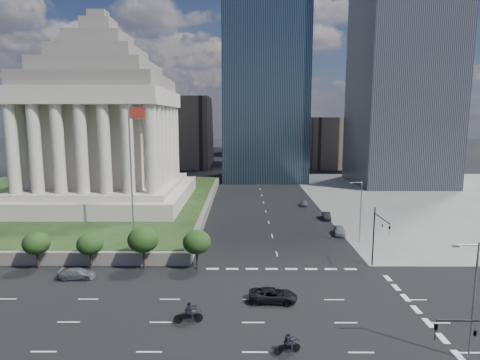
{
  "coord_description": "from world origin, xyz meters",
  "views": [
    {
      "loc": [
        -5.12,
        -36.35,
        19.64
      ],
      "look_at": [
        -5.36,
        13.07,
        12.01
      ],
      "focal_mm": 30.0,
      "sensor_mm": 36.0,
      "label": 1
    }
  ],
  "objects_px": {
    "street_lamp_south": "(472,295)",
    "motorcycle_trail": "(188,312)",
    "suv_grey": "(78,274)",
    "parked_sedan_far": "(304,203)",
    "parked_sedan_mid": "(326,216)",
    "motorcycle_lead": "(287,343)",
    "street_lamp_north": "(360,209)",
    "pickup_truck": "(273,295)",
    "flagpole": "(132,162)",
    "parked_sedan_near": "(340,231)",
    "traffic_signal_ne": "(379,231)",
    "war_memorial": "(103,110)"
  },
  "relations": [
    {
      "from": "street_lamp_north",
      "to": "suv_grey",
      "type": "bearing_deg",
      "value": -159.77
    },
    {
      "from": "flagpole",
      "to": "traffic_signal_ne",
      "type": "bearing_deg",
      "value": -16.71
    },
    {
      "from": "street_lamp_south",
      "to": "parked_sedan_near",
      "type": "height_order",
      "value": "street_lamp_south"
    },
    {
      "from": "parked_sedan_far",
      "to": "motorcycle_lead",
      "type": "distance_m",
      "value": 58.48
    },
    {
      "from": "traffic_signal_ne",
      "to": "parked_sedan_mid",
      "type": "height_order",
      "value": "traffic_signal_ne"
    },
    {
      "from": "suv_grey",
      "to": "parked_sedan_far",
      "type": "height_order",
      "value": "parked_sedan_far"
    },
    {
      "from": "motorcycle_trail",
      "to": "street_lamp_south",
      "type": "bearing_deg",
      "value": -23.05
    },
    {
      "from": "motorcycle_lead",
      "to": "motorcycle_trail",
      "type": "xyz_separation_m",
      "value": [
        -9.03,
        5.12,
        0.17
      ]
    },
    {
      "from": "suv_grey",
      "to": "parked_sedan_far",
      "type": "relative_size",
      "value": 1.14
    },
    {
      "from": "flagpole",
      "to": "parked_sedan_mid",
      "type": "relative_size",
      "value": 4.79
    },
    {
      "from": "traffic_signal_ne",
      "to": "street_lamp_south",
      "type": "xyz_separation_m",
      "value": [
        0.83,
        -19.7,
        0.41
      ]
    },
    {
      "from": "flagpole",
      "to": "motorcycle_lead",
      "type": "distance_m",
      "value": 37.69
    },
    {
      "from": "street_lamp_north",
      "to": "traffic_signal_ne",
      "type": "bearing_deg",
      "value": -94.19
    },
    {
      "from": "parked_sedan_mid",
      "to": "parked_sedan_far",
      "type": "relative_size",
      "value": 1.09
    },
    {
      "from": "parked_sedan_near",
      "to": "parked_sedan_mid",
      "type": "relative_size",
      "value": 1.06
    },
    {
      "from": "war_memorial",
      "to": "suv_grey",
      "type": "distance_m",
      "value": 43.53
    },
    {
      "from": "street_lamp_south",
      "to": "parked_sedan_near",
      "type": "distance_m",
      "value": 36.06
    },
    {
      "from": "traffic_signal_ne",
      "to": "suv_grey",
      "type": "relative_size",
      "value": 1.83
    },
    {
      "from": "street_lamp_north",
      "to": "suv_grey",
      "type": "height_order",
      "value": "street_lamp_north"
    },
    {
      "from": "suv_grey",
      "to": "motorcycle_lead",
      "type": "relative_size",
      "value": 1.82
    },
    {
      "from": "traffic_signal_ne",
      "to": "street_lamp_south",
      "type": "bearing_deg",
      "value": -87.59
    },
    {
      "from": "war_memorial",
      "to": "flagpole",
      "type": "distance_m",
      "value": 28.16
    },
    {
      "from": "parked_sedan_near",
      "to": "parked_sedan_far",
      "type": "xyz_separation_m",
      "value": [
        -2.5,
        22.74,
        -0.1
      ]
    },
    {
      "from": "traffic_signal_ne",
      "to": "pickup_truck",
      "type": "height_order",
      "value": "traffic_signal_ne"
    },
    {
      "from": "parked_sedan_near",
      "to": "parked_sedan_mid",
      "type": "xyz_separation_m",
      "value": [
        0.0,
        10.71,
        -0.07
      ]
    },
    {
      "from": "street_lamp_south",
      "to": "parked_sedan_mid",
      "type": "xyz_separation_m",
      "value": [
        -1.83,
        46.39,
        -4.97
      ]
    },
    {
      "from": "war_memorial",
      "to": "pickup_truck",
      "type": "relative_size",
      "value": 7.44
    },
    {
      "from": "street_lamp_north",
      "to": "pickup_truck",
      "type": "distance_m",
      "value": 25.9
    },
    {
      "from": "motorcycle_trail",
      "to": "suv_grey",
      "type": "bearing_deg",
      "value": 135.77
    },
    {
      "from": "war_memorial",
      "to": "pickup_truck",
      "type": "height_order",
      "value": "war_memorial"
    },
    {
      "from": "war_memorial",
      "to": "parked_sedan_far",
      "type": "xyz_separation_m",
      "value": [
        43.0,
        4.43,
        -20.75
      ]
    },
    {
      "from": "traffic_signal_ne",
      "to": "parked_sedan_near",
      "type": "distance_m",
      "value": 16.64
    },
    {
      "from": "flagpole",
      "to": "parked_sedan_far",
      "type": "distance_m",
      "value": 43.75
    },
    {
      "from": "motorcycle_lead",
      "to": "parked_sedan_mid",
      "type": "bearing_deg",
      "value": 56.36
    },
    {
      "from": "street_lamp_south",
      "to": "motorcycle_lead",
      "type": "height_order",
      "value": "street_lamp_south"
    },
    {
      "from": "parked_sedan_mid",
      "to": "motorcycle_lead",
      "type": "distance_m",
      "value": 47.29
    },
    {
      "from": "war_memorial",
      "to": "flagpole",
      "type": "height_order",
      "value": "war_memorial"
    },
    {
      "from": "street_lamp_south",
      "to": "parked_sedan_near",
      "type": "xyz_separation_m",
      "value": [
        -1.83,
        35.68,
        -4.91
      ]
    },
    {
      "from": "suv_grey",
      "to": "parked_sedan_far",
      "type": "distance_m",
      "value": 54.09
    },
    {
      "from": "traffic_signal_ne",
      "to": "street_lamp_north",
      "type": "relative_size",
      "value": 0.8
    },
    {
      "from": "parked_sedan_near",
      "to": "parked_sedan_far",
      "type": "relative_size",
      "value": 1.15
    },
    {
      "from": "parked_sedan_far",
      "to": "motorcycle_lead",
      "type": "height_order",
      "value": "motorcycle_lead"
    },
    {
      "from": "street_lamp_north",
      "to": "parked_sedan_near",
      "type": "bearing_deg",
      "value": 111.33
    },
    {
      "from": "traffic_signal_ne",
      "to": "parked_sedan_far",
      "type": "height_order",
      "value": "traffic_signal_ne"
    },
    {
      "from": "parked_sedan_mid",
      "to": "parked_sedan_far",
      "type": "xyz_separation_m",
      "value": [
        -2.5,
        12.04,
        -0.03
      ]
    },
    {
      "from": "street_lamp_south",
      "to": "suv_grey",
      "type": "xyz_separation_m",
      "value": [
        -38.77,
        16.72,
        -5.03
      ]
    },
    {
      "from": "street_lamp_south",
      "to": "motorcycle_trail",
      "type": "distance_m",
      "value": 24.82
    },
    {
      "from": "street_lamp_north",
      "to": "pickup_truck",
      "type": "height_order",
      "value": "street_lamp_north"
    },
    {
      "from": "parked_sedan_mid",
      "to": "motorcycle_trail",
      "type": "height_order",
      "value": "motorcycle_trail"
    },
    {
      "from": "flagpole",
      "to": "street_lamp_north",
      "type": "relative_size",
      "value": 2.0
    }
  ]
}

